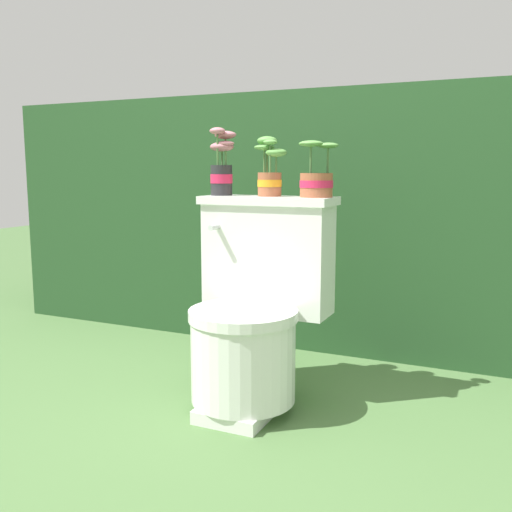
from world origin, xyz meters
TOP-DOWN VIEW (x-y plane):
  - ground_plane at (0.00, 0.00)m, footprint 12.00×12.00m
  - hedge_backdrop at (0.00, 1.14)m, footprint 3.44×0.89m
  - toilet at (0.02, 0.05)m, footprint 0.50×0.51m
  - potted_plant_left at (-0.17, 0.18)m, footprint 0.10×0.10m
  - potted_plant_midleft at (0.02, 0.18)m, footprint 0.13×0.09m
  - potted_plant_middle at (0.21, 0.18)m, footprint 0.13×0.12m

SIDE VIEW (x-z plane):
  - ground_plane at x=0.00m, z-range 0.00..0.00m
  - toilet at x=0.02m, z-range -0.03..0.72m
  - hedge_backdrop at x=0.00m, z-range 0.00..1.21m
  - potted_plant_middle at x=0.21m, z-range 0.72..0.91m
  - potted_plant_midleft at x=0.02m, z-range 0.73..0.95m
  - potted_plant_left at x=-0.17m, z-range 0.74..0.99m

